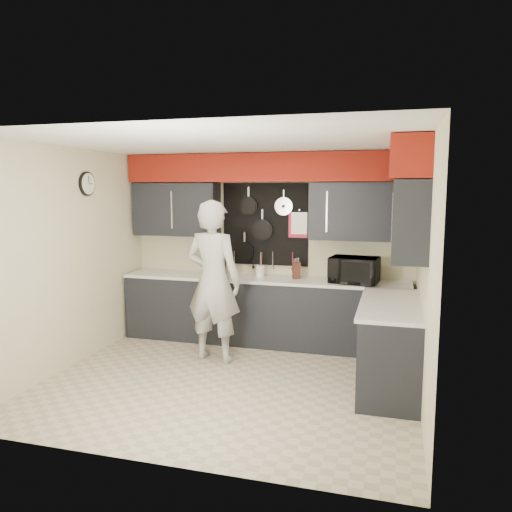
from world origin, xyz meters
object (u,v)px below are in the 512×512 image
(microwave, at_px, (354,270))
(person, at_px, (213,281))
(coffee_maker, at_px, (218,263))
(knife_block, at_px, (296,270))
(utensil_crock, at_px, (260,271))

(microwave, relative_size, person, 0.30)
(coffee_maker, xyz_separation_m, person, (0.23, -0.79, -0.11))
(knife_block, xyz_separation_m, utensil_crock, (-0.51, 0.02, -0.03))
(knife_block, xyz_separation_m, person, (-0.87, -0.86, -0.04))
(microwave, height_order, coffee_maker, coffee_maker)
(knife_block, distance_m, coffee_maker, 1.10)
(utensil_crock, xyz_separation_m, person, (-0.36, -0.89, -0.00))
(utensil_crock, height_order, person, person)
(microwave, xyz_separation_m, knife_block, (-0.77, 0.11, -0.06))
(coffee_maker, bearing_deg, knife_block, -5.98)
(microwave, distance_m, knife_block, 0.78)
(knife_block, height_order, utensil_crock, knife_block)
(microwave, bearing_deg, coffee_maker, -173.37)
(utensil_crock, distance_m, person, 0.96)
(person, bearing_deg, utensil_crock, -103.56)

